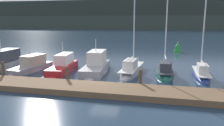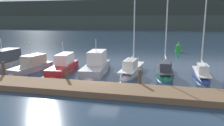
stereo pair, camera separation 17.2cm
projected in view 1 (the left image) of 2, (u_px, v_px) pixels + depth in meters
name	position (u px, v px, depth m)	size (l,w,h in m)	color
ground_plane	(105.00, 83.00, 18.89)	(400.00, 400.00, 0.00)	#1E3347
dock	(97.00, 89.00, 16.54)	(40.73, 2.80, 0.45)	brown
mooring_pile_1	(3.00, 71.00, 19.99)	(0.28, 0.28, 1.63)	#4C3D2D
mooring_pile_2	(67.00, 75.00, 18.68)	(0.28, 0.28, 1.46)	#4C3D2D
mooring_pile_3	(140.00, 79.00, 17.36)	(0.28, 0.28, 1.51)	#4C3D2D
motorboat_berth_2	(2.00, 65.00, 24.24)	(2.74, 7.32, 3.83)	gray
motorboat_berth_3	(31.00, 69.00, 23.51)	(2.95, 6.20, 3.71)	gray
motorboat_berth_4	(63.00, 68.00, 23.41)	(2.51, 6.73, 3.58)	red
motorboat_berth_5	(96.00, 68.00, 22.95)	(2.86, 7.19, 3.93)	gray
sailboat_berth_6	(132.00, 71.00, 22.52)	(2.40, 7.29, 10.98)	gray
sailboat_berth_7	(164.00, 73.00, 21.92)	(2.00, 6.13, 9.14)	#195647
sailboat_berth_8	(201.00, 75.00, 20.95)	(1.59, 5.89, 7.95)	navy
channel_buoy	(177.00, 48.00, 37.18)	(1.25, 1.25, 1.72)	green
hillside_backdrop	(147.00, 15.00, 132.07)	(240.00, 23.00, 17.26)	#28332D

